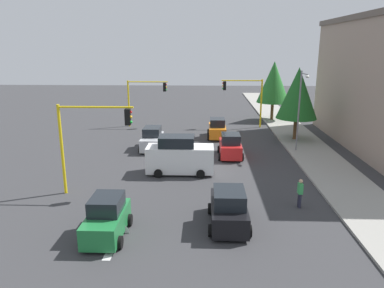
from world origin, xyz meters
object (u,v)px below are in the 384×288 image
object	(u,v)px
pedestrian_crossing	(300,192)
tree_roadside_mid	(298,93)
tree_roadside_far	(274,82)
traffic_signal_far_right	(145,94)
car_silver	(152,139)
street_lamp_curbside	(301,103)
car_red	(230,146)
car_black	(229,209)
delivery_van_white	(180,156)
traffic_signal_far_left	(245,93)
car_green	(107,219)
traffic_signal_near_right	(90,132)
car_orange	(217,129)

from	to	relation	value
pedestrian_crossing	tree_roadside_mid	bearing A→B (deg)	167.88
tree_roadside_far	traffic_signal_far_right	bearing A→B (deg)	-75.19
tree_roadside_mid	car_silver	size ratio (longest dim) A/B	1.80
street_lamp_curbside	car_red	world-z (taller)	street_lamp_curbside
tree_roadside_mid	tree_roadside_far	bearing A→B (deg)	-177.14
tree_roadside_mid	pedestrian_crossing	size ratio (longest dim) A/B	4.15
car_silver	car_black	distance (m)	15.50
traffic_signal_far_right	delivery_van_white	distance (m)	16.95
delivery_van_white	traffic_signal_far_left	bearing A→B (deg)	158.68
traffic_signal_far_left	pedestrian_crossing	bearing A→B (deg)	2.63
delivery_van_white	car_green	distance (m)	9.66
traffic_signal_far_right	car_silver	bearing A→B (deg)	12.49
tree_roadside_mid	car_black	world-z (taller)	tree_roadside_mid
traffic_signal_near_right	pedestrian_crossing	size ratio (longest dim) A/B	3.30
tree_roadside_far	car_black	world-z (taller)	tree_roadside_far
delivery_van_white	car_silver	xyz separation A→B (m)	(-6.39, -2.91, -0.39)
traffic_signal_near_right	delivery_van_white	world-z (taller)	traffic_signal_near_right
car_green	car_orange	world-z (taller)	same
traffic_signal_near_right	pedestrian_crossing	bearing A→B (deg)	82.59
traffic_signal_near_right	pedestrian_crossing	distance (m)	12.81
street_lamp_curbside	car_red	bearing A→B (deg)	-77.24
delivery_van_white	car_silver	bearing A→B (deg)	-155.52
car_orange	delivery_van_white	bearing A→B (deg)	-15.55
street_lamp_curbside	delivery_van_white	distance (m)	11.69
car_red	pedestrian_crossing	size ratio (longest dim) A/B	2.16
car_green	car_red	bearing A→B (deg)	153.19
tree_roadside_mid	car_black	xyz separation A→B (m)	(17.91, -7.53, -3.73)
street_lamp_curbside	pedestrian_crossing	world-z (taller)	street_lamp_curbside
car_green	delivery_van_white	bearing A→B (deg)	162.56
car_silver	car_orange	bearing A→B (deg)	127.26
traffic_signal_near_right	street_lamp_curbside	distance (m)	17.72
tree_roadside_far	pedestrian_crossing	bearing A→B (deg)	-6.35
tree_roadside_far	car_black	size ratio (longest dim) A/B	1.82
street_lamp_curbside	car_red	size ratio (longest dim) A/B	1.91
traffic_signal_far_left	tree_roadside_mid	distance (m)	7.45
delivery_van_white	tree_roadside_mid	bearing A→B (deg)	133.36
traffic_signal_near_right	tree_roadside_mid	bearing A→B (deg)	131.75
car_orange	pedestrian_crossing	size ratio (longest dim) A/B	2.16
tree_roadside_mid	pedestrian_crossing	world-z (taller)	tree_roadside_mid
tree_roadside_far	car_silver	xyz separation A→B (m)	(13.61, -13.00, -3.85)
car_red	pedestrian_crossing	bearing A→B (deg)	18.52
traffic_signal_far_left	car_red	size ratio (longest dim) A/B	1.48
traffic_signal_far_left	tree_roadside_mid	size ratio (longest dim) A/B	0.77
car_red	car_green	bearing A→B (deg)	-26.81
car_silver	street_lamp_curbside	bearing A→B (deg)	86.47
traffic_signal_far_left	car_silver	distance (m)	13.60
street_lamp_curbside	tree_roadside_mid	distance (m)	4.47
traffic_signal_near_right	car_orange	distance (m)	17.27
traffic_signal_far_left	tree_roadside_far	xyz separation A→B (m)	(-4.00, 3.84, 0.90)
street_lamp_curbside	car_red	xyz separation A→B (m)	(1.33, -5.86, -3.45)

